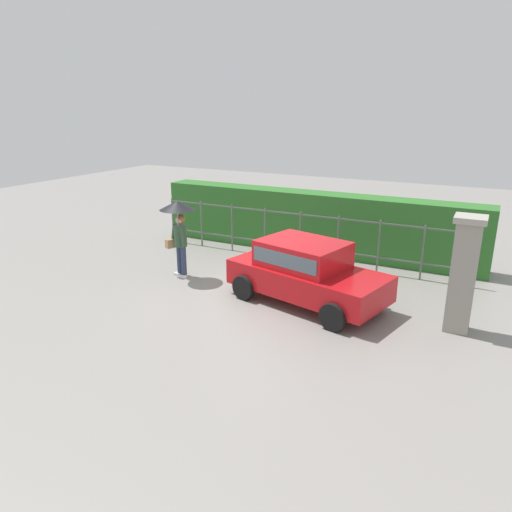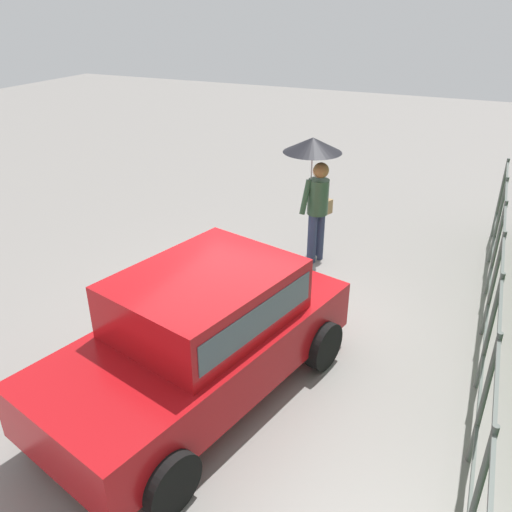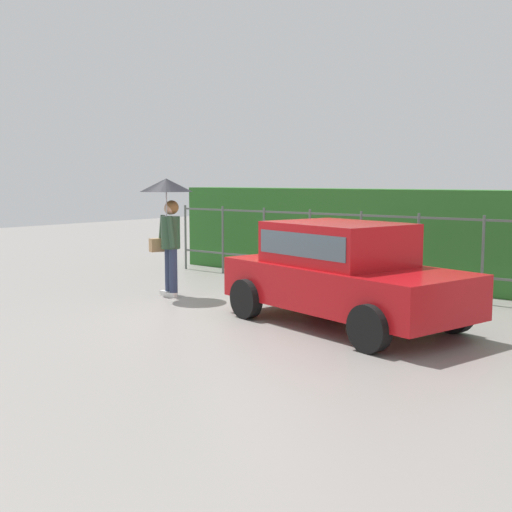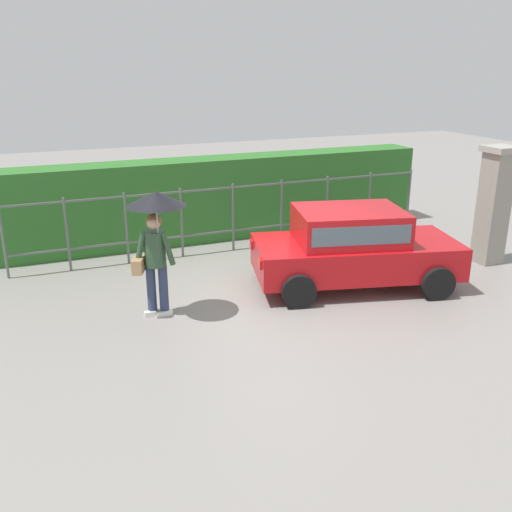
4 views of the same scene
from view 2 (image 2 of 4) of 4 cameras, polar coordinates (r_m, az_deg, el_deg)
name	(u,v)px [view 2 (image 2 of 4)]	position (r m, az deg, el deg)	size (l,w,h in m)	color
ground_plane	(252,324)	(7.21, -0.46, -7.54)	(40.00, 40.00, 0.00)	gray
car	(202,331)	(5.71, -5.96, -8.15)	(3.99, 2.55, 1.48)	#B71116
pedestrian	(315,172)	(8.38, 6.51, 9.13)	(0.93, 0.93, 2.11)	#2D3856
fence_section	(490,328)	(6.23, 24.34, -7.19)	(9.37, 0.05, 1.50)	#59605B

